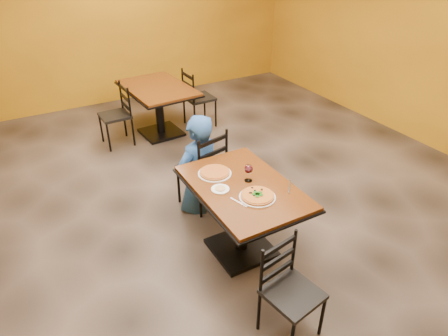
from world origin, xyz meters
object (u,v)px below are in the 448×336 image
pizza_main (257,196)px  pizza_far (215,172)px  plate_main (257,197)px  chair_main_far (202,168)px  plate_far (215,174)px  chair_main_near (293,295)px  wine_glass (249,172)px  diner (198,163)px  chair_second_right (199,98)px  table_second (158,99)px  side_plate (220,189)px  table_main (243,203)px  chair_second_left (115,116)px

pizza_main → pizza_far: size_ratio=1.01×
plate_main → pizza_far: size_ratio=1.11×
chair_main_far → plate_far: 0.68m
chair_main_near → pizza_main: chair_main_near is taller
chair_main_near → wine_glass: size_ratio=4.55×
diner → chair_main_near: bearing=72.7°
diner → wine_glass: size_ratio=6.10×
chair_main_near → wine_glass: 1.12m
chair_second_right → pizza_far: bearing=155.8°
plate_main → pizza_main: bearing=0.0°
chair_second_right → chair_main_far: bearing=153.3°
table_second → chair_second_right: size_ratio=1.45×
chair_second_right → plate_far: chair_second_right is taller
chair_second_right → wine_glass: 2.91m
chair_main_far → chair_second_right: size_ratio=1.03×
plate_far → wine_glass: bearing=-49.7°
plate_main → side_plate: bearing=130.0°
chair_main_far → diner: (-0.05, -0.02, 0.09)m
chair_second_right → diner: diner is taller
chair_main_far → plate_main: chair_main_far is taller
table_main → diner: 0.87m
chair_second_left → plate_main: 3.06m
chair_main_near → chair_second_left: 3.77m
table_second → wine_glass: bearing=-94.0°
chair_second_right → pizza_far: 2.74m
diner → pizza_main: (0.03, -1.08, 0.22)m
side_plate → table_second: bearing=80.1°
table_main → side_plate: size_ratio=7.69×
plate_far → wine_glass: (0.21, -0.25, 0.08)m
diner → side_plate: bearing=64.5°
table_second → plate_far: plate_far is taller
chair_second_left → table_main: bearing=6.1°
table_main → pizza_main: size_ratio=4.33×
pizza_main → chair_main_near: bearing=-102.7°
plate_main → side_plate: size_ratio=1.94×
wine_glass → chair_second_left: bearing=99.7°
pizza_main → pizza_far: (-0.14, 0.51, 0.00)m
chair_main_near → chair_main_far: size_ratio=0.88×
table_second → diner: 1.95m
chair_second_left → chair_second_right: size_ratio=0.96×
chair_main_far → pizza_far: size_ratio=3.31×
table_main → plate_far: (-0.13, 0.29, 0.20)m
table_main → plate_far: 0.38m
diner → side_plate: 0.87m
table_second → chair_main_far: chair_main_far is taller
chair_second_right → pizza_far: size_ratio=3.22×
chair_second_left → wine_glass: 2.82m
pizza_far → pizza_main: bearing=-74.9°
plate_main → plate_far: 0.52m
diner → plate_main: bearing=78.7°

